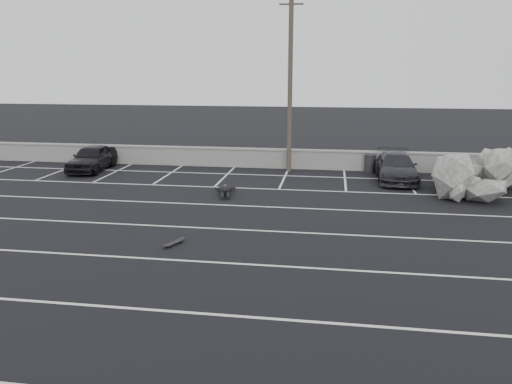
% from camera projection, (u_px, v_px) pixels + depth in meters
% --- Properties ---
extents(ground, '(120.00, 120.00, 0.00)m').
position_uv_depth(ground, '(210.00, 262.00, 14.07)').
color(ground, black).
rests_on(ground, ground).
extents(seawall, '(50.00, 0.45, 1.06)m').
position_uv_depth(seawall, '(271.00, 158.00, 27.37)').
color(seawall, gray).
rests_on(seawall, ground).
extents(stall_lines, '(36.00, 20.05, 0.01)m').
position_uv_depth(stall_lines, '(236.00, 217.00, 18.31)').
color(stall_lines, silver).
rests_on(stall_lines, ground).
extents(car_left, '(1.87, 4.13, 1.37)m').
position_uv_depth(car_left, '(92.00, 158.00, 26.63)').
color(car_left, black).
rests_on(car_left, ground).
extents(car_right, '(1.90, 4.56, 1.32)m').
position_uv_depth(car_right, '(396.00, 167.00, 24.29)').
color(car_right, '#24242A').
rests_on(car_right, ground).
extents(utility_pole, '(1.20, 0.24, 9.01)m').
position_uv_depth(utility_pole, '(290.00, 84.00, 25.48)').
color(utility_pole, '#4C4238').
rests_on(utility_pole, ground).
extents(trash_bin, '(0.68, 0.68, 0.95)m').
position_uv_depth(trash_bin, '(370.00, 163.00, 26.22)').
color(trash_bin, '#27272A').
rests_on(trash_bin, ground).
extents(riprap_pile, '(6.08, 5.00, 1.83)m').
position_uv_depth(riprap_pile, '(474.00, 179.00, 21.59)').
color(riprap_pile, '#A6A29B').
rests_on(riprap_pile, ground).
extents(person, '(2.01, 2.88, 0.49)m').
position_uv_depth(person, '(225.00, 187.00, 21.87)').
color(person, black).
rests_on(person, ground).
extents(skateboard, '(0.48, 0.76, 0.09)m').
position_uv_depth(skateboard, '(174.00, 243.00, 15.42)').
color(skateboard, black).
rests_on(skateboard, ground).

